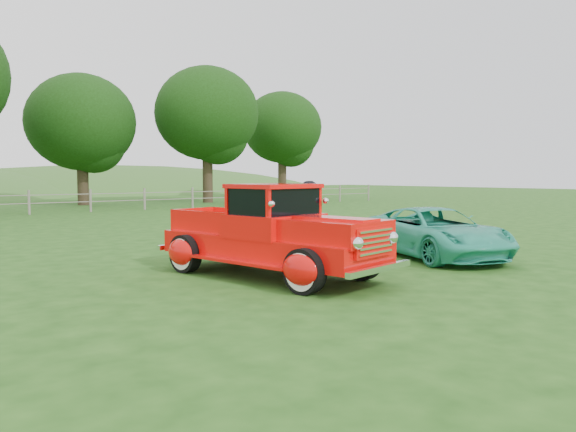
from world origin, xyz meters
TOP-DOWN VIEW (x-y plane):
  - ground at (0.00, 0.00)m, footprint 140.00×140.00m
  - fence_line at (0.00, 22.00)m, footprint 48.00×0.12m
  - tree_near_east at (5.00, 29.00)m, footprint 6.80×6.80m
  - tree_mid_east at (13.00, 27.00)m, footprint 7.20×7.20m
  - tree_far_east at (22.00, 30.00)m, footprint 6.60×6.60m
  - red_pickup at (-0.80, 1.32)m, footprint 2.83×5.20m
  - teal_sedan at (3.70, 0.88)m, footprint 3.26×4.65m
  - man at (0.58, 1.91)m, footprint 0.79×0.77m

SIDE VIEW (x-z plane):
  - ground at x=0.00m, z-range 0.00..0.00m
  - teal_sedan at x=3.70m, z-range 0.00..1.18m
  - fence_line at x=0.00m, z-range 0.00..1.20m
  - red_pickup at x=-0.80m, z-range -0.09..1.69m
  - man at x=0.58m, z-range 0.00..1.82m
  - tree_near_east at x=5.00m, z-range 1.08..9.41m
  - tree_far_east at x=22.00m, z-range 1.43..10.29m
  - tree_mid_east at x=13.00m, z-range 1.45..10.89m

